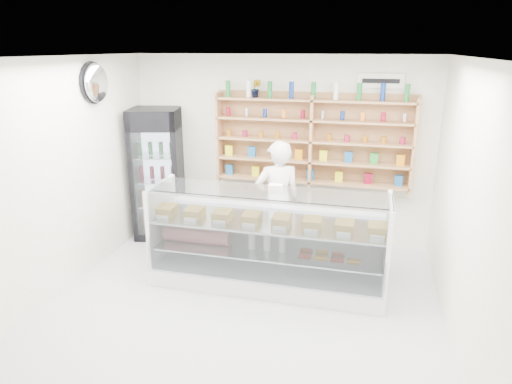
# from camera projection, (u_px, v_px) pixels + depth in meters

# --- Properties ---
(room) EXTENTS (5.00, 5.00, 5.00)m
(room) POSITION_uv_depth(u_px,v_px,m) (231.00, 202.00, 4.59)
(room) COLOR silver
(room) RESTS_ON ground
(display_counter) EXTENTS (2.89, 0.86, 1.26)m
(display_counter) POSITION_uv_depth(u_px,v_px,m) (268.00, 259.00, 5.74)
(display_counter) COLOR white
(display_counter) RESTS_ON floor
(shop_worker) EXTENTS (0.74, 0.63, 1.72)m
(shop_worker) POSITION_uv_depth(u_px,v_px,m) (278.00, 202.00, 6.25)
(shop_worker) COLOR silver
(shop_worker) RESTS_ON floor
(drinks_cooler) EXTENTS (0.88, 0.86, 2.02)m
(drinks_cooler) POSITION_uv_depth(u_px,v_px,m) (158.00, 173.00, 7.10)
(drinks_cooler) COLOR black
(drinks_cooler) RESTS_ON floor
(wall_shelving) EXTENTS (2.84, 0.28, 1.33)m
(wall_shelving) POSITION_uv_depth(u_px,v_px,m) (312.00, 141.00, 6.58)
(wall_shelving) COLOR #B57B55
(wall_shelving) RESTS_ON back_wall
(potted_plant) EXTENTS (0.15, 0.12, 0.26)m
(potted_plant) POSITION_uv_depth(u_px,v_px,m) (256.00, 88.00, 6.55)
(potted_plant) COLOR #1E6626
(potted_plant) RESTS_ON wall_shelving
(security_mirror) EXTENTS (0.15, 0.50, 0.50)m
(security_mirror) POSITION_uv_depth(u_px,v_px,m) (96.00, 83.00, 5.89)
(security_mirror) COLOR silver
(security_mirror) RESTS_ON left_wall
(wall_sign) EXTENTS (0.62, 0.03, 0.20)m
(wall_sign) POSITION_uv_depth(u_px,v_px,m) (381.00, 81.00, 6.23)
(wall_sign) COLOR white
(wall_sign) RESTS_ON back_wall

